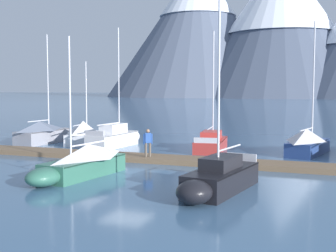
% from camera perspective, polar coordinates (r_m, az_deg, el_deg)
% --- Properties ---
extents(ground_plane, '(700.00, 700.00, 0.00)m').
position_cam_1_polar(ground_plane, '(24.44, -5.20, -5.78)').
color(ground_plane, '#426689').
extents(mountain_west_summit, '(95.03, 95.03, 69.04)m').
position_cam_1_polar(mountain_west_summit, '(244.55, 3.73, 12.16)').
color(mountain_west_summit, slate).
rests_on(mountain_west_summit, ground).
extents(mountain_central_massif, '(91.83, 91.83, 68.63)m').
position_cam_1_polar(mountain_central_massif, '(233.46, 13.92, 12.60)').
color(mountain_central_massif, '#4C566B').
rests_on(mountain_central_massif, ground).
extents(dock, '(27.62, 2.71, 0.30)m').
position_cam_1_polar(dock, '(27.99, -1.51, -4.10)').
color(dock, brown).
rests_on(dock, ground).
extents(sailboat_nearest_berth, '(2.26, 6.31, 8.76)m').
position_cam_1_polar(sailboat_nearest_berth, '(38.53, -15.03, -0.78)').
color(sailboat_nearest_berth, '#93939E').
rests_on(sailboat_nearest_berth, ground).
extents(sailboat_second_berth, '(2.67, 5.76, 6.57)m').
position_cam_1_polar(sailboat_second_berth, '(37.31, -10.28, -0.83)').
color(sailboat_second_berth, white).
rests_on(sailboat_second_berth, ground).
extents(sailboat_mid_dock_port, '(2.04, 6.11, 9.04)m').
position_cam_1_polar(sailboat_mid_dock_port, '(35.22, -6.50, -1.39)').
color(sailboat_mid_dock_port, silver).
rests_on(sailboat_mid_dock_port, ground).
extents(sailboat_mid_dock_starboard, '(2.41, 6.44, 6.93)m').
position_cam_1_polar(sailboat_mid_dock_starboard, '(23.32, -10.91, -4.48)').
color(sailboat_mid_dock_starboard, '#336B56').
rests_on(sailboat_mid_dock_starboard, ground).
extents(sailboat_far_berth, '(2.51, 6.12, 8.54)m').
position_cam_1_polar(sailboat_far_berth, '(33.11, 5.49, -2.02)').
color(sailboat_far_berth, '#B2332D').
rests_on(sailboat_far_berth, ground).
extents(sailboat_outer_slip, '(2.33, 6.12, 8.52)m').
position_cam_1_polar(sailboat_outer_slip, '(19.66, 6.23, -6.50)').
color(sailboat_outer_slip, black).
rests_on(sailboat_outer_slip, ground).
extents(sailboat_end_of_dock, '(2.75, 5.90, 8.95)m').
position_cam_1_polar(sailboat_end_of_dock, '(32.13, 17.13, -1.89)').
color(sailboat_end_of_dock, navy).
rests_on(sailboat_end_of_dock, ground).
extents(person_on_dock, '(0.46, 0.43, 1.69)m').
position_cam_1_polar(person_on_dock, '(27.58, -2.53, -1.90)').
color(person_on_dock, brown).
rests_on(person_on_dock, dock).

